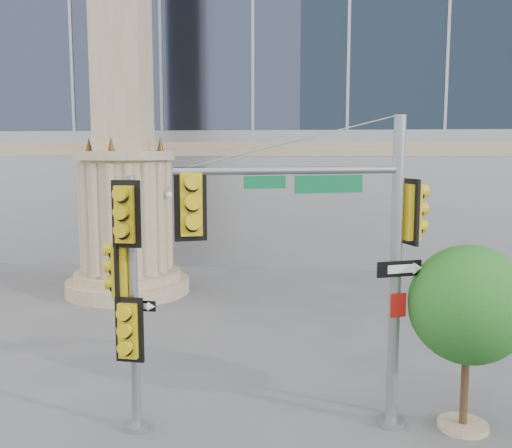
# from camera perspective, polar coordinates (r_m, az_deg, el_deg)

# --- Properties ---
(ground) EXTENTS (120.00, 120.00, 0.00)m
(ground) POSITION_cam_1_polar(r_m,az_deg,el_deg) (11.80, 1.75, -18.23)
(ground) COLOR #545456
(ground) RESTS_ON ground
(monument) EXTENTS (4.40, 4.40, 16.60)m
(monument) POSITION_cam_1_polar(r_m,az_deg,el_deg) (20.78, -13.05, 8.25)
(monument) COLOR #9A8B68
(monument) RESTS_ON ground
(main_signal_pole) EXTENTS (4.20, 2.02, 5.72)m
(main_signal_pole) POSITION_cam_1_polar(r_m,az_deg,el_deg) (10.05, 8.76, -1.61)
(main_signal_pole) COLOR slate
(main_signal_pole) RESTS_ON ground
(secondary_signal_pole) EXTENTS (0.80, 0.64, 4.67)m
(secondary_signal_pole) POSITION_cam_1_polar(r_m,az_deg,el_deg) (10.35, -12.67, -5.97)
(secondary_signal_pole) COLOR slate
(secondary_signal_pole) RESTS_ON ground
(street_tree) EXTENTS (2.20, 2.15, 3.42)m
(street_tree) POSITION_cam_1_polar(r_m,az_deg,el_deg) (11.07, 20.65, -7.99)
(street_tree) COLOR #9A8B68
(street_tree) RESTS_ON ground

